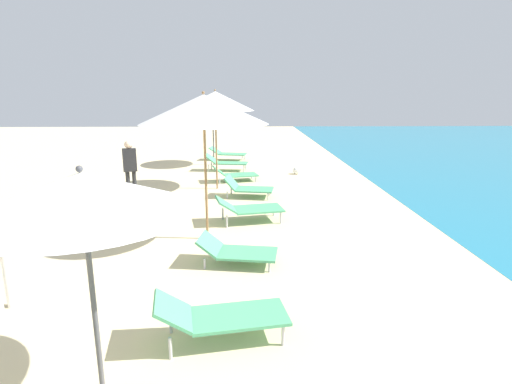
{
  "coord_description": "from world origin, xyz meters",
  "views": [
    {
      "loc": [
        0.73,
        4.98,
        2.93
      ],
      "look_at": [
        0.91,
        11.14,
        1.4
      ],
      "focal_mm": 28.38,
      "sensor_mm": 36.0,
      "label": 1
    }
  ],
  "objects_px": {
    "lounger_fifth_shoreside": "(235,174)",
    "umbrella_farthest": "(213,109)",
    "lounger_fourth_inland": "(236,251)",
    "person_walking_mid": "(130,164)",
    "lounger_farthest_shoreside": "(227,153)",
    "lounger_third_shoreside": "(220,315)",
    "umbrella_fourth": "(204,109)",
    "umbrella_fifth": "(215,101)",
    "lounger_fifth_inland": "(248,187)",
    "lounger_farthest_inland": "(226,162)",
    "beach_ball": "(296,171)",
    "umbrella_third": "(82,193)",
    "lounger_fourth_shoreside": "(249,208)"
  },
  "relations": [
    {
      "from": "lounger_third_shoreside",
      "to": "umbrella_fourth",
      "type": "relative_size",
      "value": 0.56
    },
    {
      "from": "umbrella_fourth",
      "to": "lounger_fourth_shoreside",
      "type": "xyz_separation_m",
      "value": [
        0.86,
        1.09,
        -2.27
      ]
    },
    {
      "from": "umbrella_fourth",
      "to": "beach_ball",
      "type": "relative_size",
      "value": 11.67
    },
    {
      "from": "lounger_third_shoreside",
      "to": "umbrella_fourth",
      "type": "distance_m",
      "value": 4.19
    },
    {
      "from": "umbrella_farthest",
      "to": "lounger_farthest_shoreside",
      "type": "distance_m",
      "value": 2.31
    },
    {
      "from": "umbrella_fifth",
      "to": "lounger_farthest_inland",
      "type": "distance_m",
      "value": 3.73
    },
    {
      "from": "lounger_fifth_shoreside",
      "to": "lounger_farthest_inland",
      "type": "xyz_separation_m",
      "value": [
        -0.38,
        1.86,
        0.09
      ]
    },
    {
      "from": "lounger_farthest_inland",
      "to": "person_walking_mid",
      "type": "height_order",
      "value": "person_walking_mid"
    },
    {
      "from": "umbrella_farthest",
      "to": "lounger_farthest_shoreside",
      "type": "bearing_deg",
      "value": 65.46
    },
    {
      "from": "lounger_fourth_inland",
      "to": "lounger_fifth_shoreside",
      "type": "bearing_deg",
      "value": 100.08
    },
    {
      "from": "umbrella_third",
      "to": "person_walking_mid",
      "type": "height_order",
      "value": "umbrella_third"
    },
    {
      "from": "person_walking_mid",
      "to": "umbrella_fourth",
      "type": "bearing_deg",
      "value": -159.33
    },
    {
      "from": "lounger_third_shoreside",
      "to": "lounger_fifth_inland",
      "type": "relative_size",
      "value": 1.15
    },
    {
      "from": "lounger_fourth_shoreside",
      "to": "person_walking_mid",
      "type": "xyz_separation_m",
      "value": [
        -3.21,
        2.01,
        0.67
      ]
    },
    {
      "from": "lounger_farthest_shoreside",
      "to": "lounger_fifth_shoreside",
      "type": "bearing_deg",
      "value": -74.46
    },
    {
      "from": "lounger_fifth_shoreside",
      "to": "lounger_farthest_inland",
      "type": "bearing_deg",
      "value": 88.56
    },
    {
      "from": "lounger_fifth_shoreside",
      "to": "lounger_fourth_inland",
      "type": "bearing_deg",
      "value": -101.31
    },
    {
      "from": "lounger_fifth_shoreside",
      "to": "lounger_fifth_inland",
      "type": "xyz_separation_m",
      "value": [
        0.42,
        -2.1,
        0.03
      ]
    },
    {
      "from": "lounger_third_shoreside",
      "to": "lounger_fifth_inland",
      "type": "distance_m",
      "value": 6.84
    },
    {
      "from": "lounger_fourth_inland",
      "to": "beach_ball",
      "type": "relative_size",
      "value": 5.7
    },
    {
      "from": "umbrella_third",
      "to": "lounger_farthest_inland",
      "type": "bearing_deg",
      "value": 86.61
    },
    {
      "from": "umbrella_farthest",
      "to": "lounger_farthest_inland",
      "type": "height_order",
      "value": "umbrella_farthest"
    },
    {
      "from": "lounger_fourth_shoreside",
      "to": "lounger_fourth_inland",
      "type": "distance_m",
      "value": 2.36
    },
    {
      "from": "lounger_fourth_inland",
      "to": "umbrella_fifth",
      "type": "height_order",
      "value": "umbrella_fifth"
    },
    {
      "from": "umbrella_fourth",
      "to": "lounger_fourth_inland",
      "type": "height_order",
      "value": "umbrella_fourth"
    },
    {
      "from": "person_walking_mid",
      "to": "umbrella_third",
      "type": "bearing_deg",
      "value": 176.3
    },
    {
      "from": "lounger_third_shoreside",
      "to": "umbrella_fourth",
      "type": "height_order",
      "value": "umbrella_fourth"
    },
    {
      "from": "umbrella_farthest",
      "to": "person_walking_mid",
      "type": "distance_m",
      "value": 5.95
    },
    {
      "from": "umbrella_third",
      "to": "lounger_farthest_inland",
      "type": "xyz_separation_m",
      "value": [
        0.69,
        11.74,
        -1.74
      ]
    },
    {
      "from": "umbrella_farthest",
      "to": "person_walking_mid",
      "type": "relative_size",
      "value": 1.58
    },
    {
      "from": "umbrella_fifth",
      "to": "umbrella_farthest",
      "type": "xyz_separation_m",
      "value": [
        -0.4,
        4.2,
        -0.38
      ]
    },
    {
      "from": "lounger_third_shoreside",
      "to": "umbrella_fifth",
      "type": "height_order",
      "value": "umbrella_fifth"
    },
    {
      "from": "lounger_farthest_shoreside",
      "to": "person_walking_mid",
      "type": "xyz_separation_m",
      "value": [
        -2.38,
        -6.63,
        0.69
      ]
    },
    {
      "from": "lounger_third_shoreside",
      "to": "umbrella_fifth",
      "type": "distance_m",
      "value": 8.24
    },
    {
      "from": "lounger_fourth_shoreside",
      "to": "person_walking_mid",
      "type": "bearing_deg",
      "value": 136.53
    },
    {
      "from": "lounger_fourth_shoreside",
      "to": "lounger_fifth_inland",
      "type": "height_order",
      "value": "lounger_fifth_inland"
    },
    {
      "from": "lounger_farthest_shoreside",
      "to": "person_walking_mid",
      "type": "relative_size",
      "value": 1.0
    },
    {
      "from": "lounger_fifth_shoreside",
      "to": "umbrella_farthest",
      "type": "distance_m",
      "value": 3.86
    },
    {
      "from": "lounger_farthest_shoreside",
      "to": "person_walking_mid",
      "type": "distance_m",
      "value": 7.08
    },
    {
      "from": "umbrella_farthest",
      "to": "umbrella_fifth",
      "type": "bearing_deg",
      "value": -84.56
    },
    {
      "from": "umbrella_fourth",
      "to": "lounger_farthest_inland",
      "type": "bearing_deg",
      "value": 89.54
    },
    {
      "from": "lounger_fourth_inland",
      "to": "lounger_fifth_inland",
      "type": "xyz_separation_m",
      "value": [
        0.24,
        4.6,
        0.04
      ]
    },
    {
      "from": "person_walking_mid",
      "to": "beach_ball",
      "type": "relative_size",
      "value": 6.58
    },
    {
      "from": "umbrella_farthest",
      "to": "lounger_farthest_inland",
      "type": "bearing_deg",
      "value": -67.23
    },
    {
      "from": "lounger_fourth_inland",
      "to": "person_walking_mid",
      "type": "distance_m",
      "value": 5.32
    },
    {
      "from": "person_walking_mid",
      "to": "lounger_farthest_shoreside",
      "type": "bearing_deg",
      "value": -36.23
    },
    {
      "from": "lounger_third_shoreside",
      "to": "lounger_fourth_shoreside",
      "type": "distance_m",
      "value": 4.59
    },
    {
      "from": "lounger_fifth_inland",
      "to": "umbrella_fourth",
      "type": "bearing_deg",
      "value": -95.01
    },
    {
      "from": "lounger_farthest_shoreside",
      "to": "person_walking_mid",
      "type": "height_order",
      "value": "person_walking_mid"
    },
    {
      "from": "lounger_third_shoreside",
      "to": "umbrella_farthest",
      "type": "bearing_deg",
      "value": 85.0
    }
  ]
}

